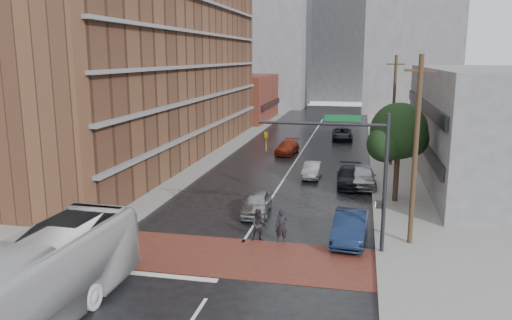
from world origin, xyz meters
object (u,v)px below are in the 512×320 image
at_px(car_travel_c, 287,147).
at_px(car_parked_near, 350,227).
at_px(transit_bus, 19,293).
at_px(car_parked_mid, 350,177).
at_px(pedestrian_a, 282,226).
at_px(suv_travel, 342,134).
at_px(car_travel_a, 257,203).
at_px(car_parked_far, 363,176).
at_px(pedestrian_b, 259,225).
at_px(car_travel_b, 312,170).

xyz_separation_m(car_travel_c, car_parked_near, (7.01, -24.01, 0.14)).
xyz_separation_m(transit_bus, car_parked_mid, (10.87, 24.17, -1.02)).
xyz_separation_m(transit_bus, pedestrian_a, (7.55, 11.17, -0.83)).
bearing_deg(car_travel_c, car_parked_mid, -55.81).
relative_size(transit_bus, suv_travel, 2.45).
relative_size(car_travel_a, car_parked_mid, 0.83).
height_order(car_travel_c, car_parked_far, car_parked_far).
xyz_separation_m(car_parked_mid, car_parked_far, (0.93, 0.00, 0.09)).
bearing_deg(transit_bus, pedestrian_b, 62.44).
relative_size(transit_bus, pedestrian_a, 6.81).
distance_m(suv_travel, car_parked_far, 22.14).
relative_size(car_travel_c, suv_travel, 0.89).
xyz_separation_m(pedestrian_a, suv_travel, (1.79, 35.00, -0.21)).
distance_m(car_travel_c, car_parked_far, 14.24).
height_order(car_travel_b, car_travel_c, car_travel_c).
height_order(transit_bus, car_parked_far, transit_bus).
height_order(pedestrian_b, suv_travel, pedestrian_b).
bearing_deg(suv_travel, car_travel_b, -98.17).
bearing_deg(car_travel_b, car_parked_mid, -33.33).
xyz_separation_m(pedestrian_a, pedestrian_b, (-1.25, 0.00, -0.03)).
distance_m(pedestrian_b, car_travel_a, 4.68).
distance_m(car_travel_a, car_parked_mid, 10.17).
bearing_deg(car_travel_c, car_travel_a, -82.08).
bearing_deg(pedestrian_a, pedestrian_b, 174.30).
relative_size(car_travel_b, suv_travel, 0.76).
relative_size(transit_bus, car_travel_b, 3.24).
bearing_deg(car_parked_far, car_travel_a, -130.51).
bearing_deg(car_parked_near, transit_bus, -129.14).
bearing_deg(car_travel_c, suv_travel, 67.46).
distance_m(pedestrian_a, car_parked_far, 13.68).
bearing_deg(car_travel_c, car_parked_near, -68.77).
bearing_deg(transit_bus, car_parked_near, 49.36).
bearing_deg(car_parked_far, pedestrian_a, -110.65).
bearing_deg(pedestrian_b, car_parked_mid, 55.48).
height_order(transit_bus, car_travel_c, transit_bus).
bearing_deg(pedestrian_b, car_parked_far, 51.92).
bearing_deg(pedestrian_a, suv_travel, 81.37).
relative_size(suv_travel, car_parked_far, 1.06).
distance_m(suv_travel, car_parked_mid, 22.05).
height_order(car_travel_b, suv_travel, suv_travel).
bearing_deg(pedestrian_a, car_parked_mid, 69.98).
distance_m(pedestrian_a, car_parked_near, 3.75).
bearing_deg(car_parked_far, car_parked_mid, 177.45).
distance_m(pedestrian_a, car_parked_mid, 13.42).
bearing_deg(car_parked_mid, car_parked_far, -2.53).
bearing_deg(pedestrian_b, pedestrian_a, -15.16).
distance_m(car_travel_c, car_parked_mid, 13.77).
bearing_deg(car_parked_mid, suv_travel, 91.43).
height_order(pedestrian_b, car_parked_near, pedestrian_b).
xyz_separation_m(car_travel_b, car_travel_c, (-3.53, 9.84, 0.02)).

